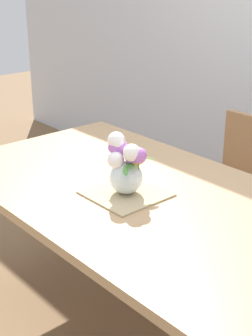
# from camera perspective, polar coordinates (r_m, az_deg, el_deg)

# --- Properties ---
(dining_table) EXTENTS (1.83, 1.03, 0.78)m
(dining_table) POSITION_cam_1_polar(r_m,az_deg,el_deg) (2.18, 1.60, -4.61)
(dining_table) COLOR tan
(dining_table) RESTS_ON ground_plane
(chair_far) EXTENTS (0.42, 0.42, 0.90)m
(chair_far) POSITION_cam_1_polar(r_m,az_deg,el_deg) (2.90, 12.85, -1.97)
(chair_far) COLOR #9E7047
(chair_far) RESTS_ON ground_plane
(placemat) EXTENTS (0.30, 0.30, 0.01)m
(placemat) POSITION_cam_1_polar(r_m,az_deg,el_deg) (2.12, -0.00, -2.91)
(placemat) COLOR tan
(placemat) RESTS_ON dining_table
(flower_vase) EXTENTS (0.20, 0.20, 0.26)m
(flower_vase) POSITION_cam_1_polar(r_m,az_deg,el_deg) (2.06, 0.04, 0.32)
(flower_vase) COLOR silver
(flower_vase) RESTS_ON placemat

